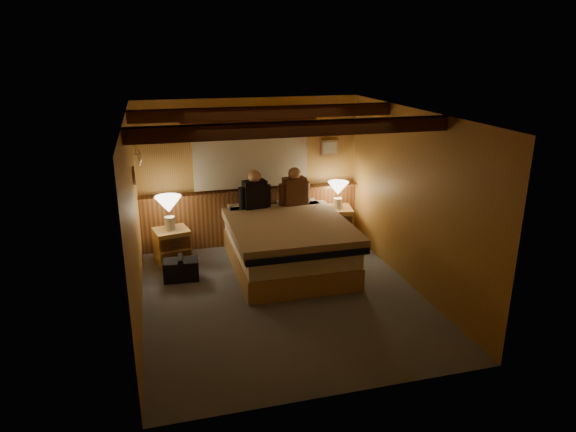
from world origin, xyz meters
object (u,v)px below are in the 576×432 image
object	(u,v)px
bed	(288,243)
person_left	(255,193)
lamp_left	(169,206)
lamp_right	(338,190)
nightstand_right	(335,225)
person_right	(294,189)
nightstand_left	(172,246)
duffel_bag	(181,269)

from	to	relation	value
bed	person_left	distance (m)	1.01
bed	lamp_left	world-z (taller)	lamp_left
lamp_right	nightstand_right	bearing A→B (deg)	131.19
lamp_left	lamp_right	size ratio (longest dim) A/B	1.14
bed	person_right	bearing A→B (deg)	67.37
nightstand_left	nightstand_right	size ratio (longest dim) A/B	0.91
nightstand_right	person_left	xyz separation A→B (m)	(-1.37, -0.09, 0.69)
nightstand_right	person_right	bearing A→B (deg)	-163.73
bed	nightstand_left	bearing A→B (deg)	159.43
lamp_left	nightstand_left	bearing A→B (deg)	-60.19
duffel_bag	person_left	bearing A→B (deg)	35.10
lamp_right	duffel_bag	xyz separation A→B (m)	(-2.64, -0.81, -0.77)
nightstand_left	nightstand_right	distance (m)	2.70
person_right	nightstand_left	bearing A→B (deg)	178.25
nightstand_right	lamp_left	bearing A→B (deg)	-165.10
duffel_bag	nightstand_left	bearing A→B (deg)	101.19
duffel_bag	nightstand_right	bearing A→B (deg)	21.78
lamp_left	bed	bearing A→B (deg)	-21.03
lamp_right	person_right	size ratio (longest dim) A/B	0.70
lamp_right	person_left	distance (m)	1.41
nightstand_right	lamp_left	size ratio (longest dim) A/B	1.23
bed	nightstand_right	bearing A→B (deg)	38.54
lamp_right	duffel_bag	size ratio (longest dim) A/B	0.88
bed	lamp_left	xyz separation A→B (m)	(-1.66, 0.64, 0.51)
bed	duffel_bag	size ratio (longest dim) A/B	4.30
bed	lamp_right	xyz separation A→B (m)	(1.07, 0.79, 0.53)
lamp_right	person_left	size ratio (longest dim) A/B	0.70
nightstand_left	duffel_bag	xyz separation A→B (m)	(0.08, -0.63, -0.12)
nightstand_right	nightstand_left	bearing A→B (deg)	-164.66
bed	person_right	xyz separation A→B (m)	(0.32, 0.76, 0.60)
lamp_left	person_left	distance (m)	1.33
bed	lamp_left	size ratio (longest dim) A/B	4.26
person_left	duffel_bag	bearing A→B (deg)	-156.46
nightstand_left	duffel_bag	world-z (taller)	nightstand_left
nightstand_right	person_left	bearing A→B (deg)	-165.26
nightstand_left	person_right	distance (m)	2.10
nightstand_right	lamp_right	xyz separation A→B (m)	(0.03, -0.04, 0.62)
lamp_right	duffel_bag	world-z (taller)	lamp_right
nightstand_left	lamp_right	xyz separation A→B (m)	(2.72, 0.18, 0.65)
nightstand_left	person_right	bearing A→B (deg)	-7.83
lamp_right	duffel_bag	bearing A→B (deg)	-163.01
bed	person_left	bearing A→B (deg)	114.30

